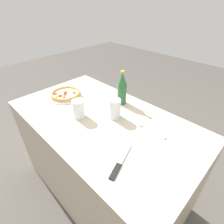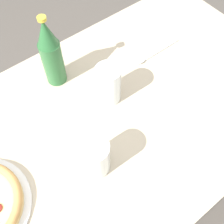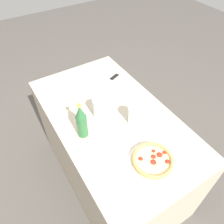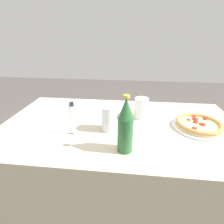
% 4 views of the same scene
% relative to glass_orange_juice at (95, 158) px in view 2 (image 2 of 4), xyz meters
% --- Properties ---
extents(ground_plane, '(8.00, 8.00, 0.00)m').
position_rel_glass_orange_juice_xyz_m(ground_plane, '(-0.12, -0.10, -0.83)').
color(ground_plane, '#4C4742').
extents(table, '(1.29, 0.73, 0.78)m').
position_rel_glass_orange_juice_xyz_m(table, '(-0.12, -0.10, -0.44)').
color(table, '#B7A88E').
rests_on(table, ground_plane).
extents(glass_orange_juice, '(0.08, 0.08, 0.12)m').
position_rel_glass_orange_juice_xyz_m(glass_orange_juice, '(0.00, 0.00, 0.00)').
color(glass_orange_juice, white).
rests_on(glass_orange_juice, table).
extents(glass_iced_tea, '(0.08, 0.08, 0.13)m').
position_rel_glass_orange_juice_xyz_m(glass_iced_tea, '(-0.17, -0.16, 0.01)').
color(glass_iced_tea, white).
rests_on(glass_iced_tea, table).
extents(beer_bottle, '(0.06, 0.06, 0.25)m').
position_rel_glass_orange_juice_xyz_m(beer_bottle, '(-0.08, -0.32, 0.06)').
color(beer_bottle, '#286033').
rests_on(beer_bottle, table).
extents(spoon, '(0.19, 0.03, 0.01)m').
position_rel_glass_orange_juice_xyz_m(spoon, '(-0.40, -0.21, -0.05)').
color(spoon, silver).
rests_on(spoon, table).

